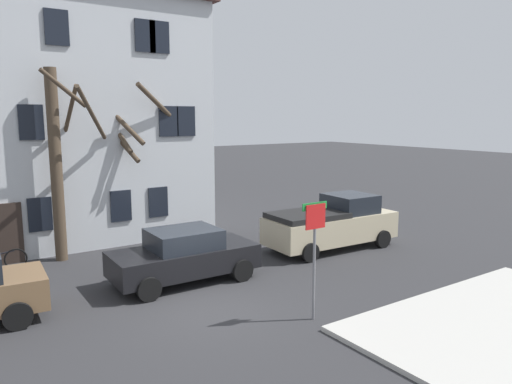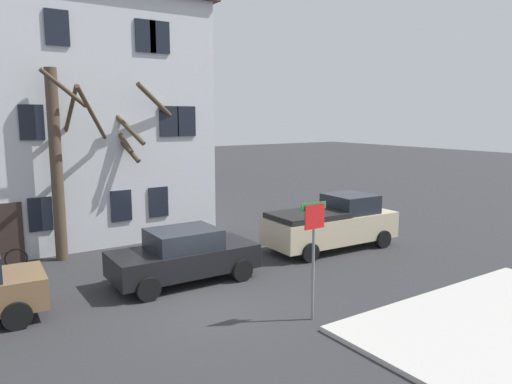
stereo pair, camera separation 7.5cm
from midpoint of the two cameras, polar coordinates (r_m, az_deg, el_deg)
name	(u,v)px [view 1 (the left image)]	position (r m, az deg, el deg)	size (l,w,h in m)	color
ground_plane	(208,307)	(13.28, -5.88, -13.33)	(120.00, 120.00, 0.00)	#2D2D30
building_main	(53,97)	(22.46, -22.84, 10.23)	(11.59, 8.26, 11.42)	silver
tree_bare_near	(59,160)	(17.92, -22.29, 3.55)	(2.45, 2.65, 6.61)	#4C3D2D
tree_bare_mid	(138,160)	(19.72, -13.83, 3.72)	(2.78, 2.75, 6.24)	#4C3D2D
car_black_sedan	(184,255)	(15.04, -8.58, -7.37)	(4.43, 2.16, 1.64)	black
pickup_truck_beige	(332,223)	(18.71, 8.82, -3.65)	(5.27, 2.33, 2.01)	#C6B793
street_sign_pole	(315,239)	(11.91, 6.74, -5.49)	(0.76, 0.07, 2.96)	slate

